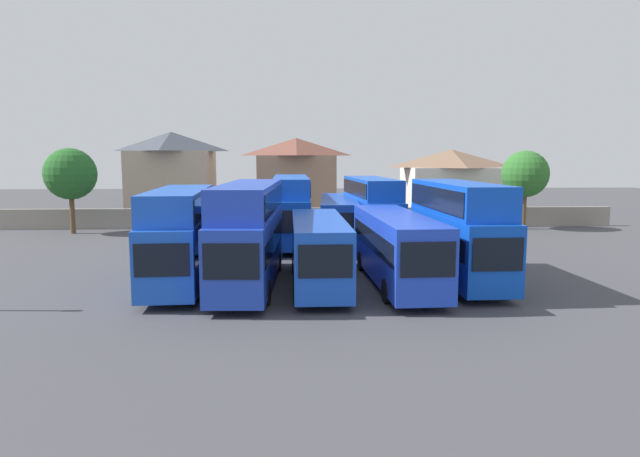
# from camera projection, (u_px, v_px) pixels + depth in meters

# --- Properties ---
(ground) EXTENTS (140.00, 140.00, 0.00)m
(ground) POSITION_uv_depth(u_px,v_px,m) (311.00, 236.00, 46.39)
(ground) COLOR #424247
(depot_boundary_wall) EXTENTS (56.00, 0.50, 1.80)m
(depot_boundary_wall) POSITION_uv_depth(u_px,v_px,m) (309.00, 218.00, 51.55)
(depot_boundary_wall) COLOR gray
(depot_boundary_wall) RESTS_ON ground
(bus_1) EXTENTS (3.10, 10.64, 4.79)m
(bus_1) POSITION_uv_depth(u_px,v_px,m) (180.00, 232.00, 28.18)
(bus_1) COLOR blue
(bus_1) RESTS_ON ground
(bus_2) EXTENTS (3.07, 12.01, 5.09)m
(bus_2) POSITION_uv_depth(u_px,v_px,m) (249.00, 229.00, 28.05)
(bus_2) COLOR #1F3FBD
(bus_2) RESTS_ON ground
(bus_3) EXTENTS (2.64, 10.66, 3.38)m
(bus_3) POSITION_uv_depth(u_px,v_px,m) (318.00, 248.00, 28.02)
(bus_3) COLOR blue
(bus_3) RESTS_ON ground
(bus_4) EXTENTS (2.95, 11.87, 3.54)m
(bus_4) POSITION_uv_depth(u_px,v_px,m) (396.00, 245.00, 28.41)
(bus_4) COLOR blue
(bus_4) RESTS_ON ground
(bus_5) EXTENTS (2.85, 10.27, 5.11)m
(bus_5) POSITION_uv_depth(u_px,v_px,m) (458.00, 226.00, 28.89)
(bus_5) COLOR blue
(bus_5) RESTS_ON ground
(bus_6) EXTENTS (3.19, 12.01, 3.39)m
(bus_6) POSITION_uv_depth(u_px,v_px,m) (236.00, 219.00, 41.05)
(bus_6) COLOR blue
(bus_6) RESTS_ON ground
(bus_7) EXTENTS (2.64, 11.85, 4.96)m
(bus_7) POSITION_uv_depth(u_px,v_px,m) (291.00, 206.00, 41.55)
(bus_7) COLOR blue
(bus_7) RESTS_ON ground
(bus_8) EXTENTS (3.27, 12.14, 3.37)m
(bus_8) POSITION_uv_depth(u_px,v_px,m) (339.00, 218.00, 41.89)
(bus_8) COLOR blue
(bus_8) RESTS_ON ground
(bus_9) EXTENTS (3.15, 11.00, 4.87)m
(bus_9) POSITION_uv_depth(u_px,v_px,m) (371.00, 207.00, 41.34)
(bus_9) COLOR blue
(bus_9) RESTS_ON ground
(house_terrace_left) EXTENTS (8.45, 8.14, 8.97)m
(house_terrace_left) POSITION_uv_depth(u_px,v_px,m) (172.00, 175.00, 58.87)
(house_terrace_left) COLOR tan
(house_terrace_left) RESTS_ON ground
(house_terrace_centre) EXTENTS (8.42, 8.20, 8.39)m
(house_terrace_centre) POSITION_uv_depth(u_px,v_px,m) (296.00, 177.00, 60.62)
(house_terrace_centre) COLOR #9E7A60
(house_terrace_centre) RESTS_ON ground
(house_terrace_right) EXTENTS (9.76, 8.18, 7.18)m
(house_terrace_right) POSITION_uv_depth(u_px,v_px,m) (451.00, 183.00, 59.66)
(house_terrace_right) COLOR silver
(house_terrace_right) RESTS_ON ground
(tree_left_of_lot) EXTENTS (4.28, 4.28, 7.14)m
(tree_left_of_lot) POSITION_uv_depth(u_px,v_px,m) (70.00, 174.00, 47.08)
(tree_left_of_lot) COLOR brown
(tree_left_of_lot) RESTS_ON ground
(tree_behind_wall) EXTENTS (4.11, 4.11, 6.96)m
(tree_behind_wall) POSITION_uv_depth(u_px,v_px,m) (525.00, 174.00, 50.01)
(tree_behind_wall) COLOR brown
(tree_behind_wall) RESTS_ON ground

